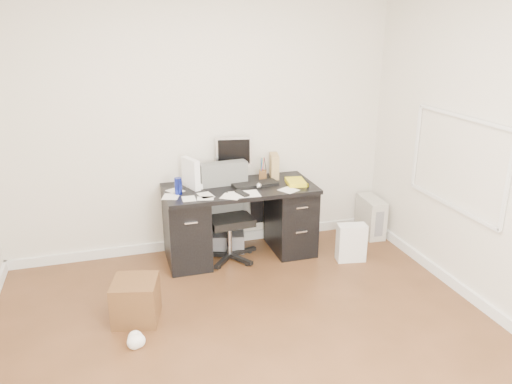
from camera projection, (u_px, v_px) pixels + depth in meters
ground at (260, 357)px, 3.64m from camera, size 4.00×4.00×0.00m
room_shell at (264, 132)px, 3.13m from camera, size 4.02×4.02×2.71m
desk at (240, 219)px, 5.08m from camera, size 1.50×0.70×0.75m
loose_papers at (221, 190)px, 4.86m from camera, size 1.10×0.60×0.00m
lcd_monitor at (234, 158)px, 5.10m from camera, size 0.40×0.27×0.46m
keyboard at (255, 184)px, 5.00m from camera, size 0.48×0.21×0.03m
computer_mouse at (259, 186)px, 4.89m from camera, size 0.07×0.07×0.06m
travel_mug at (178, 186)px, 4.73m from camera, size 0.09×0.09×0.16m
white_binder at (191, 173)px, 4.88m from camera, size 0.20×0.28×0.30m
magazine_file at (274, 166)px, 5.22m from camera, size 0.15×0.23×0.25m
pen_cup at (263, 169)px, 5.15m from camera, size 0.12×0.12×0.23m
yellow_book at (296, 182)px, 5.04m from camera, size 0.22×0.27×0.04m
paper_remote at (244, 193)px, 4.75m from camera, size 0.30×0.24×0.02m
office_chair at (229, 214)px, 4.98m from camera, size 0.59×0.59×0.98m
pc_tower at (371, 216)px, 5.64m from camera, size 0.23×0.45×0.43m
shopping_bag at (351, 243)px, 5.03m from camera, size 0.32×0.25×0.39m
wicker_basket at (136, 300)px, 4.04m from camera, size 0.43×0.43×0.35m
desk_printer at (228, 241)px, 5.30m from camera, size 0.39×0.34×0.20m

